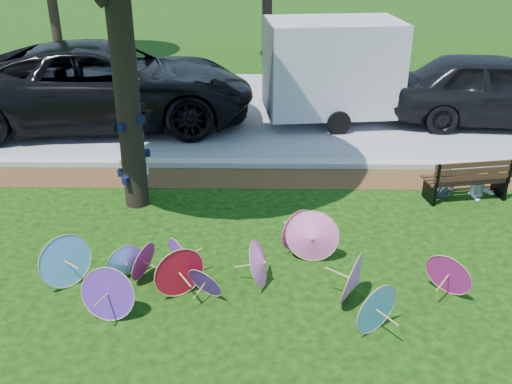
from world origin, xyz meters
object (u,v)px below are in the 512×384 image
park_bench (465,177)px  parasol_pile (239,265)px  person_right (484,169)px  dark_pickup (495,89)px  black_van (107,85)px  person_left (447,168)px  cargo_trailer (332,67)px

park_bench → parasol_pile: bearing=-154.1°
parasol_pile → person_right: bearing=34.3°
dark_pickup → parasol_pile: bearing=144.1°
black_van → dark_pickup: black_van is taller
black_van → dark_pickup: bearing=-94.7°
person_right → park_bench: bearing=-174.3°
park_bench → person_left: 0.39m
black_van → parasol_pile: bearing=-158.7°
cargo_trailer → person_right: (2.47, -4.59, -0.89)m
parasol_pile → person_left: 4.97m
dark_pickup → person_left: 5.06m
parasol_pile → person_right: (4.56, 3.12, 0.20)m
parasol_pile → cargo_trailer: 8.06m
black_van → park_bench: bearing=-124.0°
dark_pickup → park_bench: 4.96m
cargo_trailer → dark_pickup: bearing=-8.9°
parasol_pile → person_right: person_right is taller
cargo_trailer → park_bench: bearing=-71.9°
parasol_pile → person_left: bearing=38.9°
black_van → person_right: (8.28, -4.27, -0.47)m
black_van → park_bench: 9.05m
dark_pickup → cargo_trailer: (-4.22, 0.18, 0.54)m
parasol_pile → black_van: 8.30m
black_van → park_bench: black_van is taller
black_van → dark_pickup: 10.04m
park_bench → dark_pickup: bearing=54.7°
black_van → person_right: size_ratio=6.54×
cargo_trailer → park_bench: cargo_trailer is taller
dark_pickup → person_right: 4.76m
cargo_trailer → person_right: 5.29m
person_left → cargo_trailer: bearing=88.9°
parasol_pile → black_van: black_van is taller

